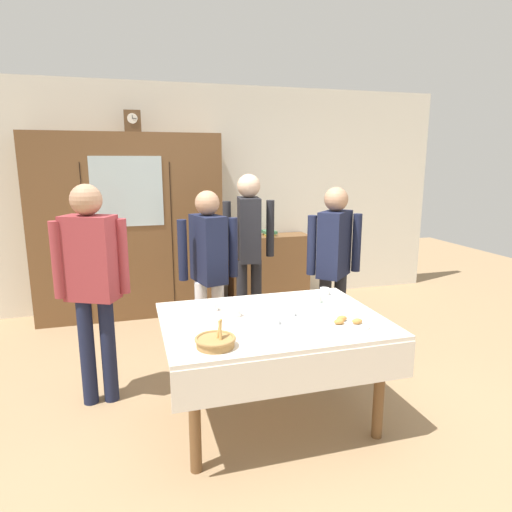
{
  "coord_description": "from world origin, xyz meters",
  "views": [
    {
      "loc": [
        -0.91,
        -2.94,
        1.81
      ],
      "look_at": [
        0.0,
        0.2,
        1.1
      ],
      "focal_mm": 31.3,
      "sensor_mm": 36.0,
      "label": 1
    }
  ],
  "objects": [
    {
      "name": "bookshelf_low",
      "position": [
        0.81,
        2.41,
        0.43
      ],
      "size": [
        1.02,
        0.35,
        0.87
      ],
      "color": "brown",
      "rests_on": "ground"
    },
    {
      "name": "tea_cup_front_edge",
      "position": [
        -0.03,
        -0.33,
        0.78
      ],
      "size": [
        0.13,
        0.13,
        0.06
      ],
      "color": "white",
      "rests_on": "dining_table"
    },
    {
      "name": "mantel_clock",
      "position": [
        -0.8,
        2.35,
        2.22
      ],
      "size": [
        0.18,
        0.11,
        0.24
      ],
      "color": "brown",
      "rests_on": "wall_cabinet"
    },
    {
      "name": "bread_basket",
      "position": [
        -0.46,
        -0.57,
        0.79
      ],
      "size": [
        0.24,
        0.24,
        0.16
      ],
      "color": "#9E7542",
      "rests_on": "dining_table"
    },
    {
      "name": "tea_cup_mid_left",
      "position": [
        0.42,
        0.01,
        0.78
      ],
      "size": [
        0.13,
        0.13,
        0.06
      ],
      "color": "silver",
      "rests_on": "dining_table"
    },
    {
      "name": "tea_cup_far_left",
      "position": [
        0.12,
        -0.21,
        0.78
      ],
      "size": [
        0.13,
        0.13,
        0.06
      ],
      "color": "white",
      "rests_on": "dining_table"
    },
    {
      "name": "ground_plane",
      "position": [
        0.0,
        0.0,
        0.0
      ],
      "size": [
        12.0,
        12.0,
        0.0
      ],
      "primitive_type": "plane",
      "color": "#997A56",
      "rests_on": "ground"
    },
    {
      "name": "book_stack",
      "position": [
        0.81,
        2.41,
        0.9
      ],
      "size": [
        0.17,
        0.22,
        0.06
      ],
      "color": "#B29333",
      "rests_on": "bookshelf_low"
    },
    {
      "name": "wall_cabinet",
      "position": [
        -0.9,
        2.35,
        1.05
      ],
      "size": [
        2.11,
        0.46,
        2.1
      ],
      "color": "brown",
      "rests_on": "ground"
    },
    {
      "name": "tea_cup_mid_right",
      "position": [
        -0.36,
        0.04,
        0.78
      ],
      "size": [
        0.13,
        0.13,
        0.06
      ],
      "color": "white",
      "rests_on": "dining_table"
    },
    {
      "name": "tea_cup_near_right",
      "position": [
        0.56,
        0.17,
        0.78
      ],
      "size": [
        0.13,
        0.13,
        0.06
      ],
      "color": "white",
      "rests_on": "dining_table"
    },
    {
      "name": "back_wall",
      "position": [
        0.0,
        2.65,
        1.35
      ],
      "size": [
        6.4,
        0.1,
        2.7
      ],
      "primitive_type": "cube",
      "color": "silver",
      "rests_on": "ground"
    },
    {
      "name": "spoon_back_edge",
      "position": [
        -0.18,
        0.2,
        0.76
      ],
      "size": [
        0.12,
        0.02,
        0.01
      ],
      "color": "silver",
      "rests_on": "dining_table"
    },
    {
      "name": "person_near_right_end",
      "position": [
        -0.26,
        0.78,
        0.94
      ],
      "size": [
        0.52,
        0.4,
        1.56
      ],
      "color": "silver",
      "rests_on": "ground"
    },
    {
      "name": "tea_cup_near_left",
      "position": [
        -0.24,
        -0.12,
        0.78
      ],
      "size": [
        0.13,
        0.13,
        0.06
      ],
      "color": "white",
      "rests_on": "dining_table"
    },
    {
      "name": "pastry_plate",
      "position": [
        0.43,
        -0.47,
        0.77
      ],
      "size": [
        0.28,
        0.28,
        0.05
      ],
      "color": "white",
      "rests_on": "dining_table"
    },
    {
      "name": "person_by_cabinet",
      "position": [
        0.23,
        1.24,
        1.02
      ],
      "size": [
        0.52,
        0.39,
        1.68
      ],
      "color": "#232328",
      "rests_on": "ground"
    },
    {
      "name": "person_behind_table_left",
      "position": [
        0.85,
        0.62,
        0.96
      ],
      "size": [
        0.52,
        0.39,
        1.58
      ],
      "color": "#232328",
      "rests_on": "ground"
    },
    {
      "name": "spoon_near_left",
      "position": [
        0.37,
        -0.14,
        0.76
      ],
      "size": [
        0.12,
        0.02,
        0.01
      ],
      "color": "silver",
      "rests_on": "dining_table"
    },
    {
      "name": "person_beside_shelf",
      "position": [
        -1.18,
        0.38,
        1.0
      ],
      "size": [
        0.52,
        0.34,
        1.65
      ],
      "color": "#191E38",
      "rests_on": "ground"
    },
    {
      "name": "dining_table",
      "position": [
        0.0,
        -0.23,
        0.65
      ],
      "size": [
        1.49,
        1.11,
        0.75
      ],
      "color": "brown",
      "rests_on": "ground"
    }
  ]
}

